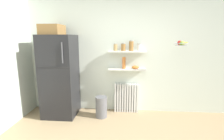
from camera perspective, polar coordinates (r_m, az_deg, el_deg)
back_wall at (r=3.87m, az=4.48°, el=4.86°), size 7.04×0.10×2.60m
refrigerator at (r=3.83m, az=-17.38°, el=-1.31°), size 0.69×0.71×1.97m
radiator at (r=3.97m, az=4.90°, el=-9.39°), size 0.55×0.12×0.67m
wall_shelf_lower at (r=3.75m, az=5.07°, el=0.26°), size 0.83×0.22×0.02m
wall_shelf_upper at (r=3.70m, az=5.18°, el=6.27°), size 0.83×0.22×0.02m
storage_jar_0 at (r=3.70m, az=1.18°, el=7.75°), size 0.08×0.08×0.16m
storage_jar_1 at (r=3.69m, az=3.86°, el=7.78°), size 0.10×0.10×0.17m
storage_jar_2 at (r=3.69m, az=6.56°, el=8.18°), size 0.10×0.10×0.23m
storage_jar_3 at (r=3.70m, az=9.22°, el=7.62°), size 0.10×0.10×0.16m
vase at (r=3.73m, az=4.07°, el=2.42°), size 0.08×0.08×0.26m
shelf_bowl at (r=3.75m, az=7.93°, el=0.94°), size 0.16×0.16×0.07m
trash_bin at (r=3.73m, az=-3.65°, el=-12.42°), size 0.25×0.25×0.46m
hanging_fruit_basket at (r=3.61m, az=22.49°, el=8.34°), size 0.29×0.29×0.10m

